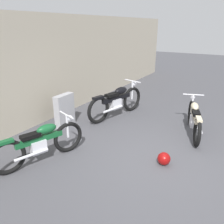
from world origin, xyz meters
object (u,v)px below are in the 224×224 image
at_px(motorcycle_green, 41,143).
at_px(motorcycle_black, 117,101).
at_px(helmet, 164,159).
at_px(motorcycle_cream, 194,118).
at_px(stone_marker, 65,110).

distance_m(motorcycle_green, motorcycle_black, 2.96).
xyz_separation_m(helmet, motorcycle_cream, (1.76, -0.17, 0.29)).
height_order(stone_marker, helmet, stone_marker).
height_order(helmet, motorcycle_black, motorcycle_black).
bearing_deg(helmet, motorcycle_cream, -5.41).
bearing_deg(stone_marker, helmet, -98.22).
xyz_separation_m(helmet, motorcycle_black, (1.78, 2.12, 0.35)).
height_order(helmet, motorcycle_green, motorcycle_green).
bearing_deg(helmet, stone_marker, 81.78).
xyz_separation_m(stone_marker, motorcycle_cream, (1.32, -3.16, -0.02)).
distance_m(motorcycle_cream, motorcycle_green, 3.75).
distance_m(stone_marker, motorcycle_black, 1.61).
bearing_deg(motorcycle_green, stone_marker, 45.34).
xyz_separation_m(stone_marker, motorcycle_green, (-1.60, -0.81, -0.02)).
height_order(stone_marker, motorcycle_green, stone_marker).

